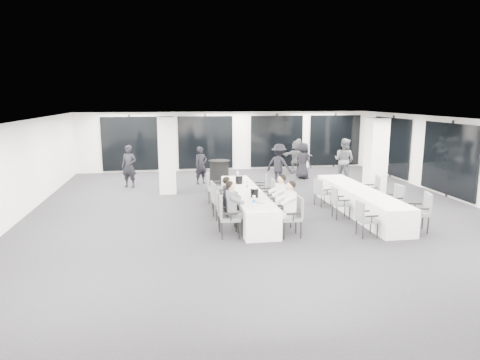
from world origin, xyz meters
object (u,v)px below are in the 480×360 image
(chair_main_left_mid, at_px, (219,199))
(ice_bucket_far, at_px, (239,180))
(chair_main_right_near, at_px, (294,214))
(chair_side_left_near, at_px, (364,217))
(chair_main_left_far, at_px, (212,186))
(chair_main_right_fourth, at_px, (269,192))
(chair_main_right_second, at_px, (285,206))
(standing_guest_c, at_px, (279,162))
(standing_guest_h, at_px, (344,157))
(standing_guest_a, at_px, (201,163))
(chair_main_right_mid, at_px, (276,199))
(standing_guest_g, at_px, (129,164))
(chair_side_right_far, at_px, (373,189))
(standing_guest_e, at_px, (303,158))
(standing_guest_d, at_px, (299,153))
(ice_bucket_near, at_px, (255,193))
(chair_side_right_mid, at_px, (395,199))
(cocktail_table, at_px, (219,175))
(chair_main_left_near, at_px, (227,214))
(standing_guest_f, at_px, (297,155))
(chair_side_left_mid, at_px, (339,201))
(chair_main_right_far, at_px, (262,186))
(chair_side_left_far, at_px, (321,191))
(banquet_table_side, at_px, (359,201))
(banquet_table_main, at_px, (246,203))
(chair_side_right_near, at_px, (421,209))
(chair_main_left_fourth, at_px, (216,194))
(chair_main_left_second, at_px, (224,208))

(chair_main_left_mid, bearing_deg, ice_bucket_far, 142.02)
(chair_main_right_near, xyz_separation_m, chair_side_left_near, (1.74, -0.32, -0.06))
(chair_main_left_far, relative_size, chair_main_right_fourth, 1.07)
(chair_main_right_second, relative_size, standing_guest_c, 0.52)
(standing_guest_h, distance_m, ice_bucket_far, 5.99)
(standing_guest_a, bearing_deg, chair_main_left_mid, -115.97)
(chair_main_right_mid, height_order, standing_guest_g, standing_guest_g)
(chair_side_right_far, distance_m, standing_guest_e, 5.00)
(standing_guest_d, xyz_separation_m, ice_bucket_near, (-3.68, -7.87, -0.02))
(chair_main_right_second, xyz_separation_m, chair_side_right_mid, (3.41, 0.32, -0.01))
(chair_main_right_second, xyz_separation_m, ice_bucket_far, (-0.88, 2.32, 0.32))
(cocktail_table, xyz_separation_m, chair_main_left_near, (-0.46, -5.59, 0.01))
(cocktail_table, distance_m, standing_guest_f, 4.92)
(chair_side_left_mid, xyz_separation_m, standing_guest_c, (-0.54, 4.82, 0.43))
(chair_main_right_fourth, bearing_deg, cocktail_table, 23.76)
(chair_main_right_second, xyz_separation_m, standing_guest_a, (-1.82, 6.21, 0.30))
(chair_main_right_near, distance_m, chair_main_right_far, 3.71)
(chair_side_left_far, distance_m, standing_guest_c, 3.41)
(chair_main_right_second, bearing_deg, chair_side_right_mid, -84.74)
(banquet_table_side, height_order, cocktail_table, cocktail_table)
(standing_guest_h, bearing_deg, chair_side_right_far, 132.11)
(chair_main_right_mid, bearing_deg, banquet_table_main, 81.87)
(chair_main_right_second, distance_m, standing_guest_a, 6.48)
(chair_side_right_near, height_order, chair_side_right_mid, chair_side_right_near)
(standing_guest_f, bearing_deg, chair_side_right_near, 119.89)
(standing_guest_f, bearing_deg, chair_side_right_mid, 120.68)
(banquet_table_main, bearing_deg, chair_side_left_near, -43.59)
(chair_main_right_fourth, bearing_deg, chair_main_right_near, -177.56)
(chair_side_left_far, xyz_separation_m, standing_guest_c, (-0.55, 3.34, 0.44))
(cocktail_table, relative_size, chair_main_right_far, 1.21)
(banquet_table_side, distance_m, chair_side_left_far, 1.37)
(chair_main_left_fourth, xyz_separation_m, chair_main_right_far, (1.66, 0.93, 0.01))
(chair_main_left_near, xyz_separation_m, chair_main_left_second, (-0.00, 0.60, 0.00))
(cocktail_table, height_order, chair_main_left_near, cocktail_table)
(chair_main_left_second, bearing_deg, chair_side_right_mid, 98.00)
(chair_side_left_mid, distance_m, standing_guest_h, 5.72)
(chair_main_left_near, relative_size, chair_side_left_far, 1.16)
(chair_main_left_fourth, xyz_separation_m, chair_side_left_mid, (3.41, -1.42, -0.00))
(standing_guest_a, relative_size, standing_guest_g, 0.92)
(banquet_table_main, bearing_deg, standing_guest_g, 128.79)
(chair_main_left_mid, xyz_separation_m, standing_guest_f, (4.38, 6.85, 0.29))
(chair_side_left_mid, height_order, standing_guest_a, standing_guest_a)
(chair_side_right_far, distance_m, standing_guest_a, 6.91)
(cocktail_table, xyz_separation_m, chair_side_right_near, (4.63, -5.96, 0.02))
(chair_side_left_mid, height_order, standing_guest_d, standing_guest_d)
(chair_side_left_near, distance_m, standing_guest_e, 7.90)
(standing_guest_g, bearing_deg, banquet_table_main, -31.19)
(banquet_table_side, height_order, standing_guest_a, standing_guest_a)
(chair_main_right_mid, distance_m, standing_guest_h, 6.28)
(chair_side_left_near, distance_m, chair_side_left_mid, 1.68)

